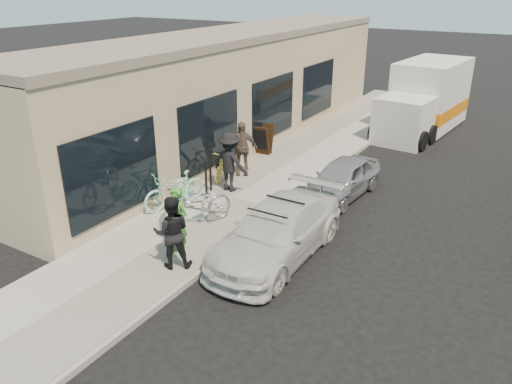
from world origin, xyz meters
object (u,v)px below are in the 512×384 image
at_px(sedan_silver, 342,178).
at_px(cruiser_bike_c, 224,163).
at_px(bystander_a, 230,162).
at_px(bystander_b, 241,148).
at_px(sandwich_board, 262,139).
at_px(cruiser_bike_a, 184,192).
at_px(sedan_white, 277,231).
at_px(man_standing, 172,232).
at_px(tandem_bike, 196,207).
at_px(moving_truck, 425,101).
at_px(cruiser_bike_b, 175,189).
at_px(woman_rider, 177,221).
at_px(bike_rack, 208,177).

relative_size(sedan_silver, cruiser_bike_c, 2.02).
xyz_separation_m(bystander_a, bystander_b, (-0.42, 1.29, -0.01)).
distance_m(sedan_silver, bystander_a, 3.35).
xyz_separation_m(sedan_silver, bystander_a, (-2.89, -1.62, 0.48)).
xyz_separation_m(sandwich_board, cruiser_bike_a, (0.56, -5.19, -0.03)).
distance_m(sandwich_board, sedan_white, 7.03).
bearing_deg(man_standing, tandem_bike, -105.08).
bearing_deg(sedan_silver, moving_truck, 92.78).
bearing_deg(sandwich_board, cruiser_bike_b, -91.16).
relative_size(woman_rider, bystander_b, 0.92).
bearing_deg(cruiser_bike_c, woman_rider, -81.87).
bearing_deg(sandwich_board, woman_rider, -78.49).
relative_size(tandem_bike, woman_rider, 1.31).
bearing_deg(bystander_b, moving_truck, 37.47).
bearing_deg(bystander_b, cruiser_bike_c, -147.42).
xyz_separation_m(cruiser_bike_a, bystander_b, (-0.07, 3.03, 0.37)).
xyz_separation_m(man_standing, cruiser_bike_a, (-1.68, 2.48, -0.32)).
height_order(tandem_bike, man_standing, man_standing).
bearing_deg(woman_rider, sandwich_board, 108.89).
height_order(moving_truck, bystander_b, moving_truck).
distance_m(tandem_bike, bystander_b, 3.92).
xyz_separation_m(bike_rack, bystander_a, (0.36, 0.61, 0.33)).
xyz_separation_m(sedan_silver, cruiser_bike_c, (-3.60, -0.89, 0.08)).
relative_size(man_standing, cruiser_bike_a, 0.99).
bearing_deg(cruiser_bike_a, moving_truck, 54.62).
height_order(cruiser_bike_b, bystander_a, bystander_a).
distance_m(sandwich_board, cruiser_bike_b, 5.20).
bearing_deg(woman_rider, cruiser_bike_c, 115.26).
bearing_deg(cruiser_bike_c, cruiser_bike_a, -95.33).
height_order(moving_truck, woman_rider, moving_truck).
bearing_deg(moving_truck, sedan_white, -85.45).
distance_m(woman_rider, cruiser_bike_a, 2.46).
bearing_deg(moving_truck, bystander_b, -106.66).
bearing_deg(moving_truck, sandwich_board, -116.00).
relative_size(cruiser_bike_a, bystander_a, 0.95).
bearing_deg(sedan_white, cruiser_bike_b, 169.51).
distance_m(cruiser_bike_a, cruiser_bike_b, 0.31).
xyz_separation_m(sedan_silver, cruiser_bike_b, (-3.55, -3.37, 0.10)).
bearing_deg(bystander_b, sedan_silver, -24.54).
relative_size(moving_truck, cruiser_bike_a, 3.60).
xyz_separation_m(sedan_white, bystander_a, (-2.94, 2.45, 0.40)).
height_order(bike_rack, cruiser_bike_a, cruiser_bike_a).
relative_size(bike_rack, sedan_white, 0.21).
height_order(sedan_silver, cruiser_bike_a, cruiser_bike_a).
xyz_separation_m(woman_rider, bystander_b, (-1.49, 5.02, 0.07)).
relative_size(sandwich_board, moving_truck, 0.17).
distance_m(sandwich_board, bystander_b, 2.23).
xyz_separation_m(sandwich_board, tandem_bike, (1.53, -5.91, 0.02)).
bearing_deg(sedan_white, sandwich_board, 123.62).
bearing_deg(cruiser_bike_a, sedan_white, -30.89).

